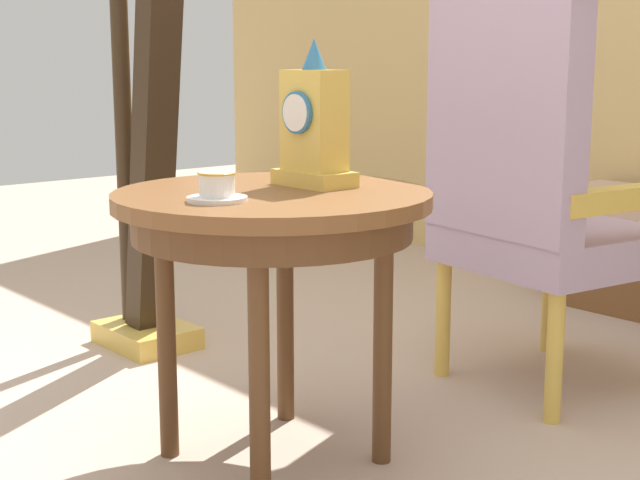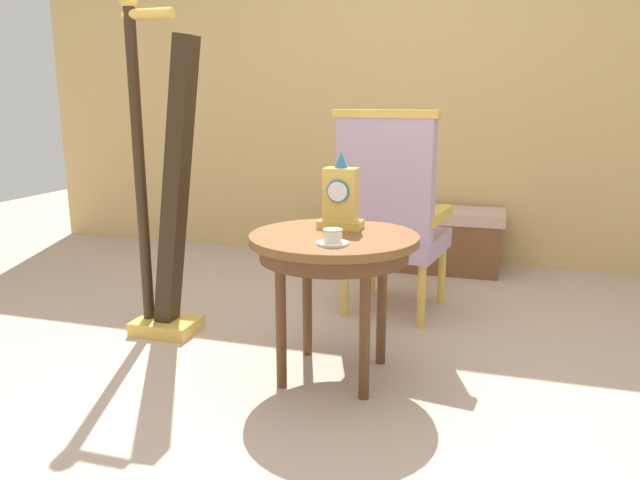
% 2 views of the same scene
% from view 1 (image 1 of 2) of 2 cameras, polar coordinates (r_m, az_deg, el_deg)
% --- Properties ---
extents(ground_plane, '(10.00, 10.00, 0.00)m').
position_cam_1_polar(ground_plane, '(2.31, -5.47, -12.78)').
color(ground_plane, '#BCA38E').
extents(side_table, '(0.72, 0.72, 0.64)m').
position_cam_1_polar(side_table, '(2.12, -2.89, 0.94)').
color(side_table, brown).
rests_on(side_table, ground).
extents(teacup_left, '(0.13, 0.13, 0.06)m').
position_cam_1_polar(teacup_left, '(1.96, -6.26, 3.12)').
color(teacup_left, white).
rests_on(teacup_left, side_table).
extents(mantel_clock, '(0.19, 0.11, 0.34)m').
position_cam_1_polar(mantel_clock, '(2.18, -0.38, 6.81)').
color(mantel_clock, gold).
rests_on(mantel_clock, side_table).
extents(armchair, '(0.61, 0.60, 1.14)m').
position_cam_1_polar(armchair, '(2.64, 12.70, 3.41)').
color(armchair, '#B299B7').
rests_on(armchair, ground).
extents(harp, '(0.40, 0.24, 1.70)m').
position_cam_1_polar(harp, '(3.01, -10.53, 6.05)').
color(harp, gold).
rests_on(harp, ground).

